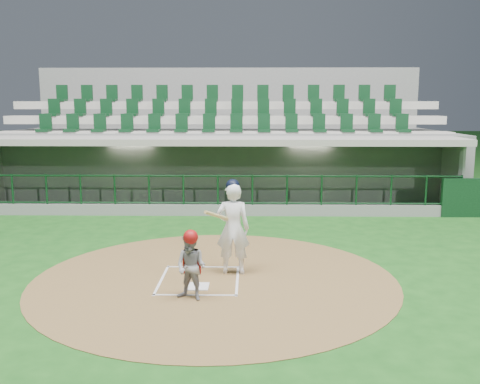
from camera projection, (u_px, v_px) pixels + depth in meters
name	position (u px, v px, depth m)	size (l,w,h in m)	color
ground	(201.00, 276.00, 10.83)	(120.00, 120.00, 0.00)	#144614
dirt_circle	(215.00, 279.00, 10.62)	(7.20, 7.20, 0.01)	brown
home_plate	(197.00, 286.00, 10.13)	(0.43, 0.43, 0.02)	silver
batter_box_chalk	(199.00, 280.00, 10.53)	(1.55, 1.80, 0.01)	white
dugout_structure	(225.00, 177.00, 18.39)	(16.40, 3.70, 3.00)	gray
seating_deck	(225.00, 155.00, 21.36)	(17.00, 6.72, 5.15)	slate
batter	(233.00, 227.00, 10.83)	(0.89, 0.88, 1.95)	white
catcher	(191.00, 265.00, 9.41)	(0.71, 0.64, 1.27)	gray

